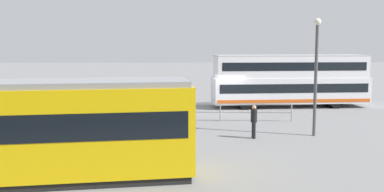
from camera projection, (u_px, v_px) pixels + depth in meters
name	position (u px, v px, depth m)	size (l,w,h in m)	color
ground_plane	(227.00, 110.00, 31.21)	(160.00, 160.00, 0.00)	gray
double_decker_bus	(290.00, 80.00, 32.49)	(11.62, 3.27, 3.87)	white
tram_yellow	(7.00, 131.00, 14.66)	(12.68, 4.18, 3.45)	#E5B70C
pedestrian_near_railing	(192.00, 106.00, 25.76)	(0.37, 0.37, 1.77)	#4C3F2D
pedestrian_crossing	(254.00, 119.00, 21.69)	(0.35, 0.36, 1.66)	black
pedestrian_railing	(220.00, 109.00, 26.56)	(8.68, 0.62, 1.08)	gray
info_sign	(154.00, 97.00, 26.03)	(1.13, 0.27, 2.21)	slate
street_lamp	(316.00, 67.00, 22.01)	(0.36, 0.36, 5.95)	#4C4C51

